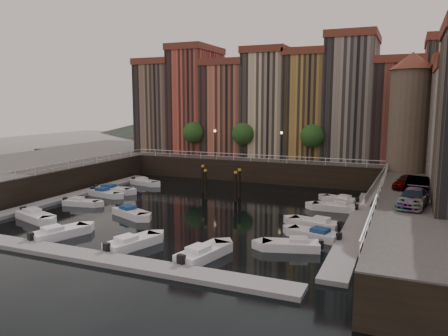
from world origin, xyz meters
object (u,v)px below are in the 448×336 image
at_px(gangway, 377,185).
at_px(car_c, 413,199).
at_px(boat_left_1, 81,203).
at_px(car_b, 416,186).
at_px(boat_left_0, 35,216).
at_px(boat_left_2, 105,193).
at_px(corner_tower, 410,110).
at_px(car_a, 407,183).
at_px(mooring_pilings, 220,184).

relative_size(gangway, car_c, 1.73).
height_order(boat_left_1, car_b, car_b).
height_order(gangway, boat_left_1, gangway).
distance_m(boat_left_0, car_c, 33.66).
distance_m(boat_left_1, boat_left_2, 4.90).
bearing_deg(corner_tower, car_c, -88.16).
relative_size(car_a, car_c, 0.81).
bearing_deg(car_b, boat_left_2, -170.77).
height_order(gangway, mooring_pilings, gangway).
bearing_deg(boat_left_2, corner_tower, 32.86).
bearing_deg(boat_left_2, car_a, 14.00).
relative_size(boat_left_0, boat_left_2, 1.06).
bearing_deg(boat_left_0, car_b, 36.10).
bearing_deg(car_c, mooring_pilings, 163.30).
xyz_separation_m(gangway, car_a, (3.01, -7.09, 1.75)).
bearing_deg(boat_left_0, corner_tower, 54.81).
xyz_separation_m(gangway, car_c, (3.52, -14.72, 1.78)).
distance_m(boat_left_1, car_a, 33.48).
xyz_separation_m(corner_tower, car_a, (0.11, -11.59, -6.53)).
bearing_deg(car_b, car_a, 121.11).
relative_size(gangway, boat_left_1, 1.96).
distance_m(boat_left_0, car_a, 35.33).
distance_m(gangway, boat_left_0, 35.99).
distance_m(gangway, boat_left_2, 31.55).
height_order(gangway, car_a, car_a).
height_order(mooring_pilings, boat_left_2, mooring_pilings).
relative_size(boat_left_1, car_c, 0.88).
bearing_deg(boat_left_1, car_b, -0.59).
height_order(mooring_pilings, car_c, car_c).
height_order(boat_left_1, boat_left_2, boat_left_2).
distance_m(car_a, car_b, 2.16).
xyz_separation_m(corner_tower, gangway, (-2.90, -4.50, -8.28)).
xyz_separation_m(boat_left_0, car_a, (32.46, 13.55, 3.29)).
relative_size(boat_left_0, car_b, 1.12).
distance_m(boat_left_2, car_b, 34.11).
distance_m(corner_tower, car_b, 15.07).
bearing_deg(boat_left_1, gangway, 16.38).
bearing_deg(boat_left_2, mooring_pilings, 29.80).
relative_size(corner_tower, car_a, 3.55).
xyz_separation_m(boat_left_2, car_c, (33.63, -5.42, 3.34)).
height_order(mooring_pilings, boat_left_1, mooring_pilings).
bearing_deg(car_c, car_a, 103.15).
xyz_separation_m(corner_tower, car_b, (0.93, -13.59, -6.46)).
height_order(car_a, car_b, car_b).
xyz_separation_m(corner_tower, mooring_pilings, (-19.97, -9.16, -8.54)).
distance_m(corner_tower, mooring_pilings, 23.58).
xyz_separation_m(boat_left_0, car_b, (33.28, 11.55, 3.36)).
bearing_deg(corner_tower, car_b, -86.08).
bearing_deg(boat_left_0, car_a, 39.62).
bearing_deg(gangway, corner_tower, 57.20).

